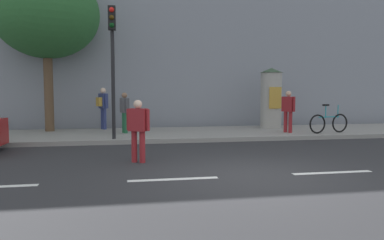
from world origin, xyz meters
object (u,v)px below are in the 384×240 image
pedestrian_near_pole (125,110)px  street_tree (46,14)px  pedestrian_with_bag (138,126)px  bicycle_leaning (329,123)px  traffic_light (112,51)px  pedestrian_in_light_jacket (103,105)px  poster_column (271,98)px  pedestrian_in_dark_shirt (288,108)px

pedestrian_near_pole → street_tree: bearing=157.5°
pedestrian_with_bag → pedestrian_near_pole: size_ratio=1.00×
bicycle_leaning → traffic_light: bearing=-176.9°
traffic_light → pedestrian_near_pole: size_ratio=2.80×
traffic_light → pedestrian_in_light_jacket: traffic_light is taller
poster_column → pedestrian_in_light_jacket: bearing=174.6°
pedestrian_with_bag → pedestrian_in_light_jacket: size_ratio=0.89×
poster_column → bicycle_leaning: (1.40, -2.25, -0.91)m
traffic_light → pedestrian_with_bag: (0.68, -3.35, -2.15)m
pedestrian_near_pole → bicycle_leaning: (7.57, -1.35, -0.49)m
poster_column → bicycle_leaning: bearing=-58.2°
pedestrian_with_bag → pedestrian_in_dark_shirt: pedestrian_in_dark_shirt is taller
pedestrian_in_dark_shirt → bicycle_leaning: pedestrian_in_dark_shirt is taller
pedestrian_with_bag → bicycle_leaning: pedestrian_with_bag is taller
bicycle_leaning → pedestrian_in_dark_shirt: bearing=163.0°
pedestrian_in_dark_shirt → traffic_light: bearing=-172.4°
pedestrian_in_dark_shirt → bicycle_leaning: 1.60m
street_tree → pedestrian_with_bag: size_ratio=4.11×
street_tree → pedestrian_in_light_jacket: bearing=9.9°
pedestrian_in_dark_shirt → pedestrian_in_light_jacket: size_ratio=0.93×
traffic_light → bicycle_leaning: 8.32m
pedestrian_near_pole → traffic_light: bearing=-101.3°
traffic_light → pedestrian_with_bag: bearing=-78.5°
street_tree → pedestrian_in_light_jacket: (2.04, 0.36, -3.52)m
street_tree → bicycle_leaning: (10.50, -2.56, -4.15)m
traffic_light → pedestrian_near_pole: (0.36, 1.77, -2.00)m
bicycle_leaning → street_tree: bearing=166.3°
traffic_light → pedestrian_in_dark_shirt: size_ratio=2.70×
street_tree → pedestrian_near_pole: bearing=-22.5°
street_tree → bicycle_leaning: street_tree is taller
poster_column → pedestrian_with_bag: size_ratio=1.68×
pedestrian_near_pole → bicycle_leaning: size_ratio=0.87×
traffic_light → pedestrian_in_light_jacket: size_ratio=2.50×
pedestrian_in_light_jacket → bicycle_leaning: size_ratio=0.98×
pedestrian_in_light_jacket → street_tree: bearing=-170.1°
pedestrian_in_dark_shirt → pedestrian_in_light_jacket: 7.44m
poster_column → street_tree: street_tree is taller
poster_column → street_tree: bearing=178.1°
pedestrian_with_bag → street_tree: bearing=117.2°
poster_column → pedestrian_with_bag: (-5.85, -6.03, -0.56)m
traffic_light → poster_column: size_ratio=1.67×
traffic_light → bicycle_leaning: size_ratio=2.45×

